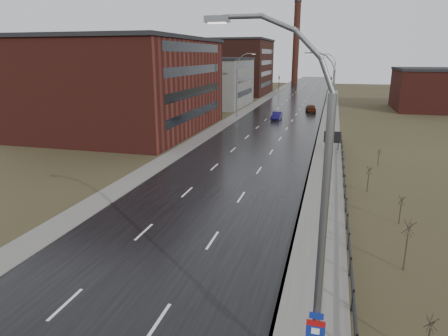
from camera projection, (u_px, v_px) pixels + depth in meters
The scene contains 23 objects.
road at pixel (279, 120), 69.62m from camera, with size 14.00×300.00×0.06m, color black.
sidewalk_right at pixel (326, 157), 44.23m from camera, with size 3.20×180.00×0.18m, color #595651.
curb_right at pixel (312, 156), 44.61m from camera, with size 0.16×180.00×0.18m, color slate.
sidewalk_left at pixel (233, 118), 71.67m from camera, with size 2.40×260.00×0.12m, color #595651.
warehouse_near at pixel (126, 85), 59.12m from camera, with size 22.44×28.56×13.50m.
warehouse_mid at pixel (210, 82), 89.43m from camera, with size 16.32×20.40×10.50m.
warehouse_far at pixel (224, 67), 117.87m from camera, with size 26.52×24.48×15.50m.
building_right at pixel (442, 89), 81.31m from camera, with size 18.36×16.32×8.50m.
smokestack at pixel (296, 43), 150.51m from camera, with size 2.70×2.70×30.70m.
streetlight_main at pixel (312, 226), 11.98m from camera, with size 3.91×0.29×12.11m.
streetlight_right_mid at pixel (329, 104), 43.62m from camera, with size 3.36×0.28×11.35m.
streetlight_left at pixel (239, 85), 71.83m from camera, with size 3.36×0.28×11.35m.
streetlight_right_far at pixel (333, 78), 93.78m from camera, with size 3.36×0.28×11.35m.
guardrail at pixel (347, 206), 28.13m from camera, with size 0.10×53.05×1.10m.
shrub_c at pixel (407, 244), 20.77m from camera, with size 0.67×0.71×2.85m.
shrub_d at pixel (401, 209), 26.71m from camera, with size 0.47×0.50×1.98m.
shrub_e at pixel (368, 179), 32.97m from camera, with size 0.52×0.55×2.19m.
shrub_f at pixel (379, 157), 41.14m from camera, with size 0.41×0.43×1.69m.
billboard at pixel (332, 138), 46.83m from camera, with size 1.95×0.17×2.41m.
traffic_light_left at pixel (279, 76), 126.12m from camera, with size 0.58×2.73×5.30m.
traffic_light_right at pixel (331, 77), 122.10m from camera, with size 0.58×2.73×5.30m.
car_near at pixel (277, 116), 69.94m from camera, with size 1.47×4.21×1.39m, color #110D41.
car_far at pixel (311, 108), 79.20m from camera, with size 1.88×4.68×1.60m, color #43190B.
Camera 1 is at (8.80, -9.36, 10.99)m, focal length 32.00 mm.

